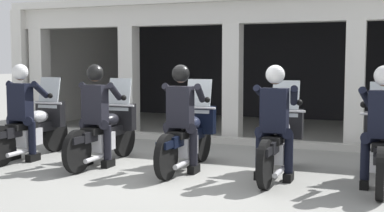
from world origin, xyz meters
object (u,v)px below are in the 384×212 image
(police_officer_far_left, at_px, (22,104))
(police_officer_center, at_px, (181,109))
(police_officer_right, at_px, (275,112))
(motorcycle_far_right, at_px, (383,147))
(motorcycle_center, at_px, (189,136))
(motorcycle_right, at_px, (279,141))
(motorcycle_far_left, at_px, (34,128))
(police_officer_far_right, at_px, (383,117))
(police_officer_left, at_px, (96,106))
(motorcycle_left, at_px, (106,132))

(police_officer_far_left, bearing_deg, police_officer_center, 3.19)
(police_officer_center, bearing_deg, police_officer_right, 1.66)
(police_officer_far_left, distance_m, motorcycle_far_right, 5.58)
(police_officer_center, height_order, police_officer_right, same)
(police_officer_far_left, xyz_separation_m, motorcycle_center, (2.77, 0.42, -0.44))
(police_officer_center, bearing_deg, motorcycle_right, 13.21)
(motorcycle_far_left, relative_size, motorcycle_right, 1.00)
(police_officer_far_left, distance_m, police_officer_far_right, 5.54)
(motorcycle_right, distance_m, police_officer_right, 0.52)
(motorcycle_right, distance_m, police_officer_far_right, 1.48)
(police_officer_far_left, bearing_deg, motorcycle_far_left, 90.12)
(police_officer_left, relative_size, police_officer_right, 1.00)
(police_officer_far_left, height_order, motorcycle_center, police_officer_far_left)
(motorcycle_center, xyz_separation_m, police_officer_right, (1.38, -0.28, 0.44))
(motorcycle_far_left, height_order, police_officer_center, police_officer_center)
(police_officer_far_left, height_order, police_officer_right, same)
(motorcycle_far_left, height_order, motorcycle_far_right, same)
(police_officer_far_left, bearing_deg, motorcycle_far_right, 4.57)
(police_officer_center, height_order, motorcycle_far_right, police_officer_center)
(police_officer_right, bearing_deg, motorcycle_far_right, 7.35)
(motorcycle_far_left, bearing_deg, police_officer_far_right, -1.29)
(motorcycle_right, xyz_separation_m, police_officer_right, (-0.00, -0.28, 0.44))
(motorcycle_far_left, xyz_separation_m, motorcycle_right, (4.16, 0.14, 0.00))
(police_officer_center, relative_size, motorcycle_far_right, 0.78)
(police_officer_left, bearing_deg, police_officer_far_right, 0.28)
(motorcycle_left, relative_size, motorcycle_center, 1.00)
(police_officer_far_left, bearing_deg, police_officer_right, 2.32)
(motorcycle_right, bearing_deg, police_officer_left, -175.66)
(motorcycle_right, relative_size, police_officer_right, 1.29)
(police_officer_far_right, bearing_deg, police_officer_far_left, 178.95)
(police_officer_right, height_order, police_officer_far_right, same)
(police_officer_left, bearing_deg, motorcycle_right, 7.01)
(police_officer_center, bearing_deg, motorcycle_center, 91.22)
(police_officer_right, xyz_separation_m, motorcycle_far_right, (1.39, 0.27, -0.44))
(police_officer_right, distance_m, police_officer_far_right, 1.39)
(police_officer_far_right, bearing_deg, motorcycle_right, 165.39)
(motorcycle_center, bearing_deg, police_officer_left, -163.35)
(police_officer_center, xyz_separation_m, police_officer_far_right, (2.77, -0.01, 0.00))
(police_officer_far_right, bearing_deg, motorcycle_far_right, 87.43)
(motorcycle_left, xyz_separation_m, motorcycle_right, (2.77, 0.10, 0.00))
(motorcycle_far_left, relative_size, police_officer_far_right, 1.29)
(motorcycle_far_left, height_order, motorcycle_right, same)
(police_officer_far_left, height_order, police_officer_left, same)
(police_officer_left, xyz_separation_m, motorcycle_center, (1.39, 0.38, -0.44))
(police_officer_left, bearing_deg, motorcycle_far_left, 169.34)
(motorcycle_left, xyz_separation_m, motorcycle_center, (1.39, 0.09, 0.00))
(motorcycle_center, relative_size, motorcycle_right, 1.00)
(motorcycle_right, xyz_separation_m, police_officer_far_right, (1.38, -0.30, 0.44))
(motorcycle_far_left, distance_m, motorcycle_center, 2.77)
(police_officer_far_left, relative_size, motorcycle_far_right, 0.78)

